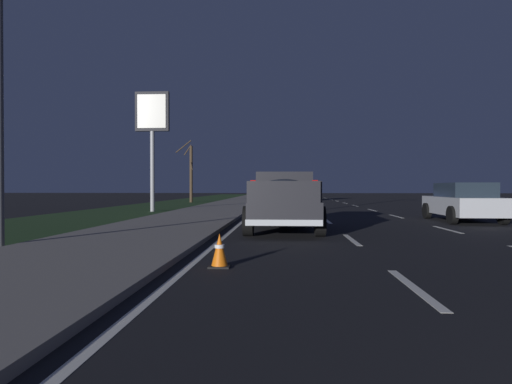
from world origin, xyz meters
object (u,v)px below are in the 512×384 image
at_px(sedan_silver, 462,202).
at_px(traffic_cone_near, 220,251).
at_px(gas_price_sign, 152,122).
at_px(pickup_truck, 284,199).
at_px(sedan_blue, 285,193).
at_px(street_light_near, 11,17).
at_px(bare_tree_far, 191,172).

bearing_deg(sedan_silver, traffic_cone_near, 141.65).
xyz_separation_m(gas_price_sign, traffic_cone_near, (-16.53, -6.24, -4.74)).
height_order(pickup_truck, sedan_silver, pickup_truck).
distance_m(pickup_truck, sedan_blue, 26.52).
relative_size(sedan_silver, street_light_near, 0.53).
relative_size(pickup_truck, sedan_silver, 1.22).
bearing_deg(pickup_truck, sedan_silver, -61.93).
bearing_deg(traffic_cone_near, pickup_truck, -9.61).
relative_size(pickup_truck, traffic_cone_near, 9.36).
bearing_deg(street_light_near, pickup_truck, -50.29).
bearing_deg(gas_price_sign, pickup_truck, -143.47).
distance_m(street_light_near, bare_tree_far, 29.59).
bearing_deg(pickup_truck, traffic_cone_near, 170.39).
bearing_deg(traffic_cone_near, gas_price_sign, 20.69).
relative_size(gas_price_sign, bare_tree_far, 1.20).
distance_m(sedan_silver, bare_tree_far, 25.89).
relative_size(street_light_near, traffic_cone_near, 14.53).
height_order(pickup_truck, street_light_near, street_light_near).
relative_size(pickup_truck, sedan_blue, 1.22).
bearing_deg(traffic_cone_near, street_light_near, 70.54).
bearing_deg(sedan_silver, gas_price_sign, 66.94).
xyz_separation_m(gas_price_sign, bare_tree_far, (14.56, 0.97, -2.33)).
bearing_deg(sedan_silver, sedan_blue, 17.08).
distance_m(sedan_blue, gas_price_sign, 18.68).
bearing_deg(traffic_cone_near, sedan_blue, -2.11).
bearing_deg(sedan_blue, street_light_near, 169.18).
distance_m(gas_price_sign, traffic_cone_near, 18.29).
bearing_deg(gas_price_sign, sedan_blue, -24.22).
bearing_deg(pickup_truck, gas_price_sign, 36.53).
xyz_separation_m(sedan_blue, traffic_cone_near, (-33.11, 1.22, -0.50)).
distance_m(gas_price_sign, street_light_near, 14.91).
bearing_deg(street_light_near, sedan_blue, -10.82).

